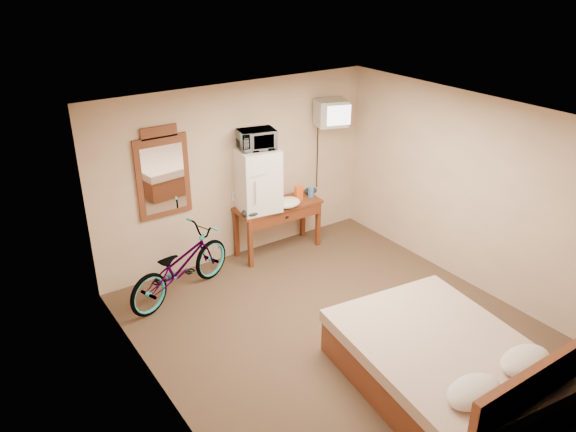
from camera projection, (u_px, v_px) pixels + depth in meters
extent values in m
plane|color=#442C22|center=(339.00, 329.00, 6.58)|extent=(4.60, 4.60, 0.00)
plane|color=silver|center=(348.00, 121.00, 5.53)|extent=(4.60, 4.60, 0.00)
cube|color=beige|center=(238.00, 173.00, 7.78)|extent=(4.20, 0.04, 2.50)
cube|color=beige|center=(532.00, 345.00, 4.33)|extent=(4.20, 0.04, 2.50)
cube|color=beige|center=(160.00, 294.00, 4.99)|extent=(0.04, 4.60, 2.50)
cube|color=beige|center=(471.00, 193.00, 7.13)|extent=(0.04, 4.60, 2.50)
cube|color=beige|center=(234.00, 196.00, 7.87)|extent=(0.08, 0.01, 0.13)
cube|color=brown|center=(278.00, 205.00, 8.05)|extent=(1.29, 0.54, 0.04)
cube|color=brown|center=(250.00, 244.00, 7.77)|extent=(0.06, 0.06, 0.71)
cube|color=brown|center=(318.00, 224.00, 8.37)|extent=(0.06, 0.06, 0.71)
cube|color=brown|center=(236.00, 234.00, 8.06)|extent=(0.06, 0.06, 0.71)
cube|color=brown|center=(303.00, 215.00, 8.66)|extent=(0.06, 0.06, 0.71)
cube|color=brown|center=(286.00, 217.00, 7.94)|extent=(1.15, 0.08, 0.16)
cube|color=black|center=(287.00, 217.00, 7.92)|extent=(0.05, 0.02, 0.03)
cube|color=white|center=(258.00, 180.00, 7.71)|extent=(0.61, 0.59, 0.88)
cube|color=#AAAAA5|center=(268.00, 173.00, 7.44)|extent=(0.54, 0.01, 0.00)
cylinder|color=#AAAAA5|center=(256.00, 192.00, 7.43)|extent=(0.02, 0.02, 0.32)
imported|color=white|center=(257.00, 139.00, 7.46)|extent=(0.55, 0.43, 0.27)
cube|color=#E15014|center=(299.00, 193.00, 8.13)|extent=(0.11, 0.07, 0.22)
cylinder|color=#3978C2|center=(311.00, 192.00, 8.27)|extent=(0.09, 0.09, 0.15)
ellipsoid|color=white|center=(287.00, 203.00, 7.93)|extent=(0.41, 0.32, 0.13)
ellipsoid|color=black|center=(251.00, 212.00, 7.66)|extent=(0.29, 0.22, 0.11)
ellipsoid|color=black|center=(311.00, 191.00, 8.38)|extent=(0.21, 0.17, 0.09)
cube|color=black|center=(320.00, 115.00, 8.22)|extent=(0.14, 0.02, 0.14)
cylinder|color=black|center=(321.00, 115.00, 8.19)|extent=(0.05, 0.30, 0.05)
cube|color=#AAAAA5|center=(331.00, 113.00, 7.99)|extent=(0.52, 0.47, 0.37)
cube|color=white|center=(339.00, 115.00, 7.85)|extent=(0.34, 0.12, 0.28)
cube|color=black|center=(323.00, 110.00, 8.12)|extent=(0.26, 0.09, 0.23)
cube|color=brown|center=(163.00, 177.00, 7.13)|extent=(0.71, 0.04, 1.07)
cube|color=brown|center=(159.00, 132.00, 6.88)|extent=(0.47, 0.04, 0.15)
cube|color=white|center=(164.00, 179.00, 7.12)|extent=(0.56, 0.01, 0.88)
imported|color=black|center=(180.00, 265.00, 7.09)|extent=(1.73, 1.08, 0.86)
cube|color=brown|center=(440.00, 369.00, 5.65)|extent=(1.80, 2.25, 0.40)
cube|color=#C2B697|center=(443.00, 349.00, 5.54)|extent=(1.84, 2.29, 0.14)
cube|color=brown|center=(531.00, 399.00, 4.78)|extent=(1.55, 0.08, 0.70)
ellipsoid|color=silver|center=(474.00, 392.00, 4.82)|extent=(0.57, 0.35, 0.20)
ellipsoid|color=silver|center=(525.00, 361.00, 5.19)|extent=(0.57, 0.35, 0.20)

